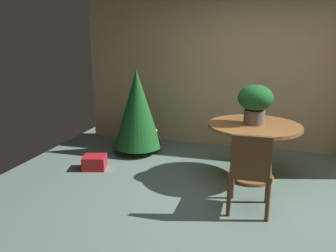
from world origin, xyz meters
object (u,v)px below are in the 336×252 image
(wooden_chair_near, at_px, (250,168))
(holiday_tree, at_px, (137,109))
(round_dining_table, at_px, (253,140))
(flower_vase, at_px, (255,101))
(gift_box_red, at_px, (95,162))

(wooden_chair_near, height_order, holiday_tree, holiday_tree)
(round_dining_table, bearing_deg, holiday_tree, 162.59)
(round_dining_table, xyz_separation_m, wooden_chair_near, (0.00, -0.93, -0.03))
(round_dining_table, distance_m, flower_vase, 0.50)
(wooden_chair_near, xyz_separation_m, holiday_tree, (-1.80, 1.50, 0.22))
(holiday_tree, bearing_deg, wooden_chair_near, -39.70)
(flower_vase, height_order, holiday_tree, holiday_tree)
(flower_vase, relative_size, wooden_chair_near, 0.57)
(wooden_chair_near, bearing_deg, gift_box_red, 162.70)
(flower_vase, height_order, wooden_chair_near, flower_vase)
(flower_vase, bearing_deg, holiday_tree, 163.05)
(round_dining_table, bearing_deg, flower_vase, 118.54)
(flower_vase, distance_m, gift_box_red, 2.34)
(holiday_tree, bearing_deg, gift_box_red, -112.18)
(holiday_tree, height_order, gift_box_red, holiday_tree)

